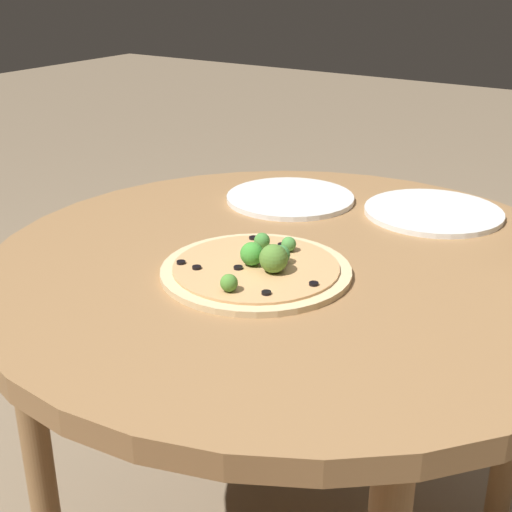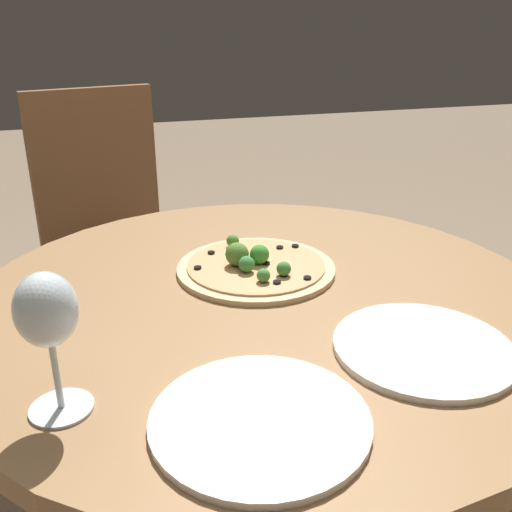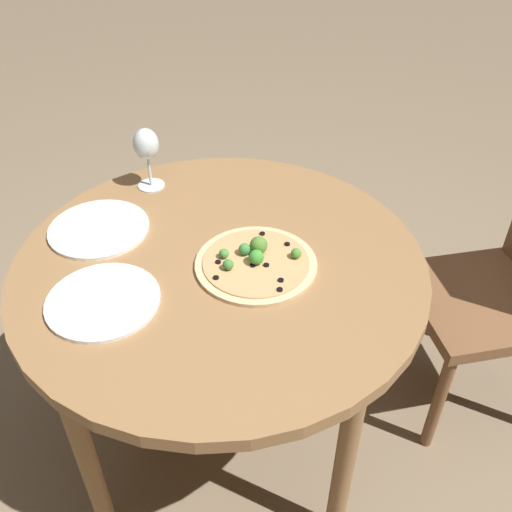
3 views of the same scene
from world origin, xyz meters
The scene contains 7 objects.
ground_plane centered at (0.00, 0.00, 0.00)m, with size 12.00×12.00×0.00m, color #847056.
dining_table centered at (0.00, 0.00, 0.63)m, with size 1.01×1.01×0.70m.
chair centered at (-0.20, 0.83, 0.50)m, with size 0.48×0.48×0.96m.
pizza centered at (0.02, 0.09, 0.71)m, with size 0.30×0.30×0.06m.
wine_glass centered at (-0.33, -0.23, 0.83)m, with size 0.08×0.08×0.18m.
plate_near centered at (0.16, -0.25, 0.71)m, with size 0.26×0.26×0.01m.
plate_far centered at (-0.11, -0.33, 0.71)m, with size 0.26×0.26×0.01m.
Camera 3 is at (1.07, 0.13, 1.59)m, focal length 40.00 mm.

